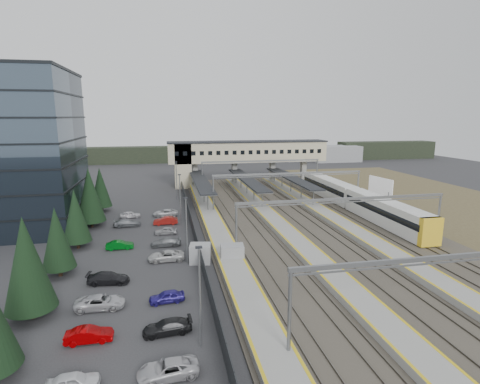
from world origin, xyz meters
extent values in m
plane|color=#2B2B2D|center=(0.00, 0.00, 0.00)|extent=(220.00, 220.00, 0.00)
cylinder|color=black|center=(-22.00, -18.00, 0.60)|extent=(0.44, 0.44, 1.20)
cone|color=black|center=(-22.00, -18.00, 5.10)|extent=(4.26, 4.26, 8.20)
cylinder|color=black|center=(-22.00, -9.00, 0.60)|extent=(0.44, 0.44, 1.20)
cone|color=black|center=(-22.00, -9.00, 4.40)|extent=(3.54, 3.54, 6.80)
cylinder|color=black|center=(-22.00, 0.00, 0.60)|extent=(0.44, 0.44, 1.20)
cone|color=black|center=(-22.00, 0.00, 4.50)|extent=(3.64, 3.64, 7.00)
cylinder|color=black|center=(-22.00, 10.00, 0.60)|extent=(0.44, 0.44, 1.20)
cone|color=black|center=(-22.00, 10.00, 5.25)|extent=(4.42, 4.42, 8.50)
cylinder|color=black|center=(-22.00, 20.00, 0.60)|extent=(0.44, 0.44, 1.20)
cone|color=black|center=(-22.00, 20.00, 4.60)|extent=(3.74, 3.74, 7.20)
imported|color=silver|center=(-16.50, -28.00, 0.57)|extent=(3.42, 1.60, 1.13)
imported|color=#960002|center=(-16.50, -22.70, 0.59)|extent=(3.62, 1.31, 1.19)
imported|color=#B3B3B8|center=(-16.50, -17.40, 0.62)|extent=(4.50, 2.18, 1.23)
imported|color=black|center=(-16.50, -12.10, 0.62)|extent=(4.45, 2.17, 1.24)
imported|color=#045611|center=(-16.50, -1.50, 0.58)|extent=(3.54, 1.27, 1.16)
imported|color=slate|center=(-16.50, 9.10, 0.62)|extent=(4.39, 2.07, 1.24)
imported|color=silver|center=(-16.50, 14.40, 0.59)|extent=(3.60, 1.74, 1.19)
imported|color=#B2B1B6|center=(-10.50, -28.00, 0.58)|extent=(4.32, 2.30, 1.15)
imported|color=black|center=(-10.50, -22.70, 0.58)|extent=(4.09, 1.93, 1.15)
imported|color=navy|center=(-10.50, -17.40, 0.57)|extent=(3.44, 1.66, 1.13)
imported|color=#B9B9B9|center=(-10.50, -6.80, 0.61)|extent=(4.43, 2.08, 1.22)
imported|color=slate|center=(-10.50, -1.50, 0.59)|extent=(4.08, 1.66, 1.18)
imported|color=#98989C|center=(-10.50, 3.80, 0.57)|extent=(3.44, 1.61, 1.14)
imported|color=maroon|center=(-10.50, 9.10, 0.64)|extent=(3.90, 1.36, 1.29)
imported|color=silver|center=(-10.50, 14.40, 0.60)|extent=(4.32, 2.02, 1.20)
cylinder|color=slate|center=(-8.00, -25.00, 4.00)|extent=(0.16, 0.16, 8.00)
cube|color=black|center=(-8.00, -25.00, 8.00)|extent=(0.50, 0.25, 0.15)
cylinder|color=slate|center=(-8.00, -8.00, 4.00)|extent=(0.16, 0.16, 8.00)
cube|color=black|center=(-8.00, -8.00, 8.00)|extent=(0.50, 0.25, 0.15)
cylinder|color=slate|center=(-8.00, 10.00, 4.00)|extent=(0.16, 0.16, 8.00)
cube|color=black|center=(-8.00, 10.00, 8.00)|extent=(0.50, 0.25, 0.15)
cylinder|color=slate|center=(-8.00, 28.00, 4.00)|extent=(0.16, 0.16, 8.00)
cube|color=black|center=(-8.00, 28.00, 8.00)|extent=(0.50, 0.25, 0.15)
cube|color=#26282B|center=(-6.50, 5.00, 1.00)|extent=(0.08, 90.00, 2.00)
cube|color=gray|center=(-2.73, -9.17, 1.14)|extent=(2.90, 2.25, 2.28)
cube|color=gray|center=(-6.45, -8.13, 1.12)|extent=(2.77, 2.44, 2.25)
cube|color=#3E392F|center=(12.00, 5.00, 0.10)|extent=(34.00, 90.00, 0.20)
cube|color=#59544C|center=(-0.72, 5.00, 0.28)|extent=(0.08, 90.00, 0.14)
cube|color=#59544C|center=(0.72, 5.00, 0.28)|extent=(0.08, 90.00, 0.14)
cube|color=#59544C|center=(3.28, 5.00, 0.28)|extent=(0.08, 90.00, 0.14)
cube|color=#59544C|center=(4.72, 5.00, 0.28)|extent=(0.08, 90.00, 0.14)
cube|color=#59544C|center=(9.28, 5.00, 0.28)|extent=(0.08, 90.00, 0.14)
cube|color=#59544C|center=(10.72, 5.00, 0.28)|extent=(0.08, 90.00, 0.14)
cube|color=#59544C|center=(13.28, 5.00, 0.28)|extent=(0.08, 90.00, 0.14)
cube|color=#59544C|center=(14.72, 5.00, 0.28)|extent=(0.08, 90.00, 0.14)
cube|color=#59544C|center=(19.28, 5.00, 0.28)|extent=(0.08, 90.00, 0.14)
cube|color=#59544C|center=(20.72, 5.00, 0.28)|extent=(0.08, 90.00, 0.14)
cube|color=#59544C|center=(23.28, 5.00, 0.28)|extent=(0.08, 90.00, 0.14)
cube|color=#59544C|center=(24.72, 5.00, 0.28)|extent=(0.08, 90.00, 0.14)
cube|color=gray|center=(-3.00, 5.00, 0.45)|extent=(3.20, 82.00, 0.90)
cube|color=gold|center=(-4.45, 5.00, 0.91)|extent=(0.25, 82.00, 0.02)
cube|color=gold|center=(-1.55, 5.00, 0.91)|extent=(0.25, 82.00, 0.02)
cube|color=gray|center=(7.00, 5.00, 0.45)|extent=(3.20, 82.00, 0.90)
cube|color=gold|center=(5.55, 5.00, 0.91)|extent=(0.25, 82.00, 0.02)
cube|color=gold|center=(8.45, 5.00, 0.91)|extent=(0.25, 82.00, 0.02)
cube|color=gray|center=(17.00, 5.00, 0.45)|extent=(3.20, 82.00, 0.90)
cube|color=gold|center=(15.55, 5.00, 0.91)|extent=(0.25, 82.00, 0.02)
cube|color=gold|center=(18.45, 5.00, 0.91)|extent=(0.25, 82.00, 0.02)
cube|color=black|center=(-3.00, 27.00, 4.00)|extent=(3.00, 30.00, 0.25)
cube|color=slate|center=(-3.00, 27.00, 3.85)|extent=(3.10, 30.00, 0.12)
cylinder|color=slate|center=(-3.00, 14.00, 2.40)|extent=(0.20, 0.20, 3.10)
cylinder|color=slate|center=(-3.00, 20.50, 2.40)|extent=(0.20, 0.20, 3.10)
cylinder|color=slate|center=(-3.00, 27.00, 2.40)|extent=(0.20, 0.20, 3.10)
cylinder|color=slate|center=(-3.00, 33.50, 2.40)|extent=(0.20, 0.20, 3.10)
cylinder|color=slate|center=(-3.00, 40.00, 2.40)|extent=(0.20, 0.20, 3.10)
cube|color=black|center=(7.00, 27.00, 4.00)|extent=(3.00, 30.00, 0.25)
cube|color=slate|center=(7.00, 27.00, 3.85)|extent=(3.10, 30.00, 0.12)
cylinder|color=slate|center=(7.00, 14.00, 2.40)|extent=(0.20, 0.20, 3.10)
cylinder|color=slate|center=(7.00, 20.50, 2.40)|extent=(0.20, 0.20, 3.10)
cylinder|color=slate|center=(7.00, 27.00, 2.40)|extent=(0.20, 0.20, 3.10)
cylinder|color=slate|center=(7.00, 33.50, 2.40)|extent=(0.20, 0.20, 3.10)
cylinder|color=slate|center=(7.00, 40.00, 2.40)|extent=(0.20, 0.20, 3.10)
cube|color=black|center=(17.00, 27.00, 4.00)|extent=(3.00, 30.00, 0.25)
cube|color=slate|center=(17.00, 27.00, 3.85)|extent=(3.10, 30.00, 0.12)
cylinder|color=slate|center=(17.00, 14.00, 2.40)|extent=(0.20, 0.20, 3.10)
cylinder|color=slate|center=(17.00, 20.50, 2.40)|extent=(0.20, 0.20, 3.10)
cylinder|color=slate|center=(17.00, 27.00, 2.40)|extent=(0.20, 0.20, 3.10)
cylinder|color=slate|center=(17.00, 33.50, 2.40)|extent=(0.20, 0.20, 3.10)
cylinder|color=slate|center=(17.00, 40.00, 2.40)|extent=(0.20, 0.20, 3.10)
cube|color=#C4BC95|center=(10.50, 42.00, 8.50)|extent=(40.00, 6.00, 5.00)
cube|color=black|center=(10.50, 42.00, 11.05)|extent=(40.40, 6.40, 0.30)
cube|color=#C4BC95|center=(-6.00, 42.00, 5.50)|extent=(4.00, 6.00, 11.00)
cube|color=black|center=(-7.50, 38.98, 8.60)|extent=(1.00, 0.06, 1.00)
cube|color=black|center=(-5.50, 38.98, 8.60)|extent=(1.00, 0.06, 1.00)
cube|color=black|center=(-3.50, 38.98, 8.60)|extent=(1.00, 0.06, 1.00)
cube|color=black|center=(-1.50, 38.98, 8.60)|extent=(1.00, 0.06, 1.00)
cube|color=black|center=(0.50, 38.98, 8.60)|extent=(1.00, 0.06, 1.00)
cube|color=black|center=(2.50, 38.98, 8.60)|extent=(1.00, 0.06, 1.00)
cube|color=black|center=(4.50, 38.98, 8.60)|extent=(1.00, 0.06, 1.00)
cube|color=black|center=(6.50, 38.98, 8.60)|extent=(1.00, 0.06, 1.00)
cube|color=black|center=(8.50, 38.98, 8.60)|extent=(1.00, 0.06, 1.00)
cube|color=black|center=(10.50, 38.98, 8.60)|extent=(1.00, 0.06, 1.00)
cube|color=black|center=(12.50, 38.98, 8.60)|extent=(1.00, 0.06, 1.00)
cube|color=black|center=(14.50, 38.98, 8.60)|extent=(1.00, 0.06, 1.00)
cube|color=black|center=(16.50, 38.98, 8.60)|extent=(1.00, 0.06, 1.00)
cube|color=black|center=(18.50, 38.98, 8.60)|extent=(1.00, 0.06, 1.00)
cube|color=black|center=(20.50, 38.98, 8.60)|extent=(1.00, 0.06, 1.00)
cube|color=black|center=(22.50, 38.98, 8.60)|extent=(1.00, 0.06, 1.00)
cube|color=black|center=(24.50, 38.98, 8.60)|extent=(1.00, 0.06, 1.00)
cube|color=black|center=(26.50, 38.98, 8.60)|extent=(1.00, 0.06, 1.00)
cube|color=black|center=(28.50, 38.98, 8.60)|extent=(1.00, 0.06, 1.00)
cube|color=gray|center=(-4.50, 42.00, 3.00)|extent=(1.20, 1.60, 6.00)
cube|color=gray|center=(-3.00, 42.00, 3.00)|extent=(1.20, 1.60, 6.00)
cube|color=gray|center=(7.00, 42.00, 3.00)|extent=(1.20, 1.60, 6.00)
cube|color=gray|center=(17.00, 42.00, 3.00)|extent=(1.20, 1.60, 6.00)
cube|color=gray|center=(25.50, 42.00, 3.00)|extent=(1.20, 1.60, 6.00)
cylinder|color=slate|center=(-2.00, -28.00, 3.50)|extent=(0.28, 0.28, 7.00)
cube|color=slate|center=(12.00, -28.00, 7.00)|extent=(28.40, 0.25, 0.35)
cube|color=slate|center=(12.00, -28.00, 6.60)|extent=(28.40, 0.12, 0.12)
cylinder|color=slate|center=(-2.00, -8.00, 3.50)|extent=(0.28, 0.28, 7.00)
cylinder|color=slate|center=(26.00, -8.00, 3.50)|extent=(0.28, 0.28, 7.00)
cube|color=slate|center=(12.00, -8.00, 7.00)|extent=(28.40, 0.25, 0.35)
cube|color=slate|center=(12.00, -8.00, 6.60)|extent=(28.40, 0.12, 0.12)
cylinder|color=slate|center=(-2.00, 14.00, 3.50)|extent=(0.28, 0.28, 7.00)
cylinder|color=slate|center=(26.00, 14.00, 3.50)|extent=(0.28, 0.28, 7.00)
cube|color=slate|center=(12.00, 14.00, 7.00)|extent=(28.40, 0.25, 0.35)
cube|color=slate|center=(12.00, 14.00, 6.60)|extent=(28.40, 0.12, 0.12)
cylinder|color=slate|center=(-2.00, 34.00, 3.50)|extent=(0.28, 0.28, 7.00)
cylinder|color=slate|center=(26.00, 34.00, 3.50)|extent=(0.28, 0.28, 7.00)
cube|color=slate|center=(12.00, 34.00, 7.00)|extent=(28.40, 0.25, 0.35)
cube|color=slate|center=(12.00, 34.00, 6.60)|extent=(28.40, 0.12, 0.12)
cube|color=silver|center=(24.00, 1.22, 2.27)|extent=(3.03, 21.03, 3.89)
cube|color=black|center=(24.00, 1.22, 2.70)|extent=(3.09, 20.43, 0.97)
cube|color=slate|center=(24.00, 1.22, 0.59)|extent=(2.60, 19.63, 0.54)
cube|color=silver|center=(24.00, 22.85, 2.27)|extent=(3.03, 21.03, 3.89)
cube|color=black|center=(24.00, 22.85, 2.70)|extent=(3.09, 20.43, 0.97)
cube|color=slate|center=(24.00, 22.85, 0.59)|extent=(2.60, 19.63, 0.54)
cube|color=yellow|center=(24.00, -9.20, 2.27)|extent=(3.05, 0.90, 3.89)
cylinder|color=slate|center=(30.18, 10.21, 1.78)|extent=(0.20, 0.20, 3.57)
cylinder|color=slate|center=(30.18, 15.89, 1.78)|extent=(0.20, 0.20, 3.57)
cube|color=silver|center=(30.18, 13.05, 4.14)|extent=(1.07, 6.64, 3.34)
cube|color=#4C4129|center=(45.00, 5.00, 0.03)|extent=(34.00, 120.00, 0.06)
cube|color=black|center=(-10.00, 95.00, 3.00)|extent=(60.00, 8.00, 6.00)
cube|color=black|center=(40.00, 95.00, 2.50)|extent=(50.00, 8.00, 5.00)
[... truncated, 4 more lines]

